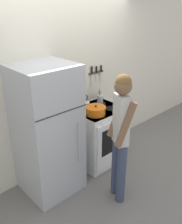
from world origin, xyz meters
TOP-DOWN VIEW (x-y plane):
  - ground_plane at (0.00, 0.00)m, footprint 14.00×14.00m
  - wall_back at (0.00, 0.03)m, footprint 10.00×0.06m
  - refrigerator at (-0.64, -0.35)m, footprint 0.73×0.73m
  - stove_range at (0.30, -0.35)m, footprint 0.74×0.69m
  - dutch_oven_pot at (0.13, -0.45)m, footprint 0.34×0.30m
  - tea_kettle at (0.15, -0.19)m, footprint 0.20×0.16m
  - utensil_jar at (0.49, -0.19)m, footprint 0.09×0.09m
  - person at (-0.09, -1.13)m, footprint 0.38×0.42m
  - wall_knife_strip at (0.56, -0.02)m, footprint 0.31×0.03m

SIDE VIEW (x-z plane):
  - ground_plane at x=0.00m, z-range 0.00..0.00m
  - stove_range at x=0.30m, z-range 0.01..0.95m
  - refrigerator at x=-0.64m, z-range 0.00..1.78m
  - person at x=-0.09m, z-range 0.12..1.85m
  - dutch_oven_pot at x=0.13m, z-range 0.92..1.07m
  - utensil_jar at x=0.49m, z-range 0.88..1.14m
  - tea_kettle at x=0.15m, z-range 0.89..1.13m
  - wall_back at x=0.00m, z-range 0.00..2.55m
  - wall_knife_strip at x=0.56m, z-range 1.24..1.56m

